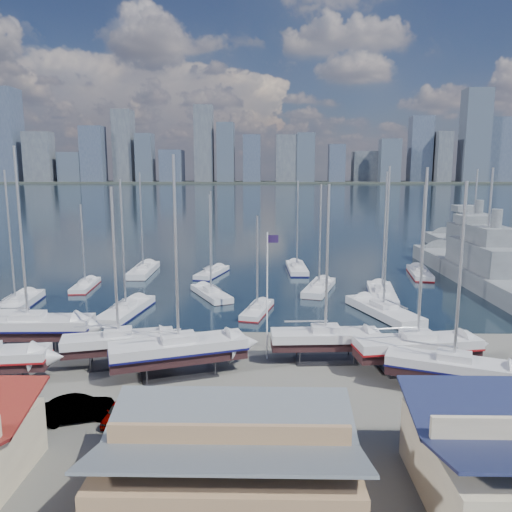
{
  "coord_description": "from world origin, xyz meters",
  "views": [
    {
      "loc": [
        1.74,
        -48.15,
        16.15
      ],
      "look_at": [
        0.63,
        8.0,
        6.41
      ],
      "focal_mm": 35.0,
      "sensor_mm": 36.0,
      "label": 1
    }
  ],
  "objects_px": {
    "car_a": "(121,411)",
    "flagpole": "(268,288)",
    "naval_ship_east": "(485,273)",
    "naval_ship_west": "(472,248)",
    "sailboat_cradle_0": "(29,327)"
  },
  "relations": [
    {
      "from": "naval_ship_east",
      "to": "car_a",
      "type": "distance_m",
      "value": 56.75
    },
    {
      "from": "car_a",
      "to": "naval_ship_west",
      "type": "bearing_deg",
      "value": 59.44
    },
    {
      "from": "naval_ship_west",
      "to": "flagpole",
      "type": "height_order",
      "value": "naval_ship_west"
    },
    {
      "from": "sailboat_cradle_0",
      "to": "naval_ship_west",
      "type": "xyz_separation_m",
      "value": [
        59.95,
        50.07,
        -0.52
      ]
    },
    {
      "from": "naval_ship_west",
      "to": "naval_ship_east",
      "type": "bearing_deg",
      "value": 164.23
    },
    {
      "from": "naval_ship_east",
      "to": "flagpole",
      "type": "bearing_deg",
      "value": 132.6
    },
    {
      "from": "naval_ship_east",
      "to": "naval_ship_west",
      "type": "relative_size",
      "value": 1.07
    },
    {
      "from": "naval_ship_west",
      "to": "flagpole",
      "type": "relative_size",
      "value": 3.76
    },
    {
      "from": "car_a",
      "to": "flagpole",
      "type": "bearing_deg",
      "value": 55.46
    },
    {
      "from": "naval_ship_west",
      "to": "car_a",
      "type": "relative_size",
      "value": 10.9
    },
    {
      "from": "naval_ship_west",
      "to": "flagpole",
      "type": "bearing_deg",
      "value": 145.74
    },
    {
      "from": "car_a",
      "to": "flagpole",
      "type": "xyz_separation_m",
      "value": [
        9.61,
        10.91,
        5.65
      ]
    },
    {
      "from": "naval_ship_east",
      "to": "naval_ship_west",
      "type": "distance_m",
      "value": 24.18
    },
    {
      "from": "naval_ship_west",
      "to": "flagpole",
      "type": "xyz_separation_m",
      "value": [
        -38.35,
        -51.84,
        4.63
      ]
    },
    {
      "from": "sailboat_cradle_0",
      "to": "naval_ship_west",
      "type": "bearing_deg",
      "value": 37.91
    }
  ]
}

